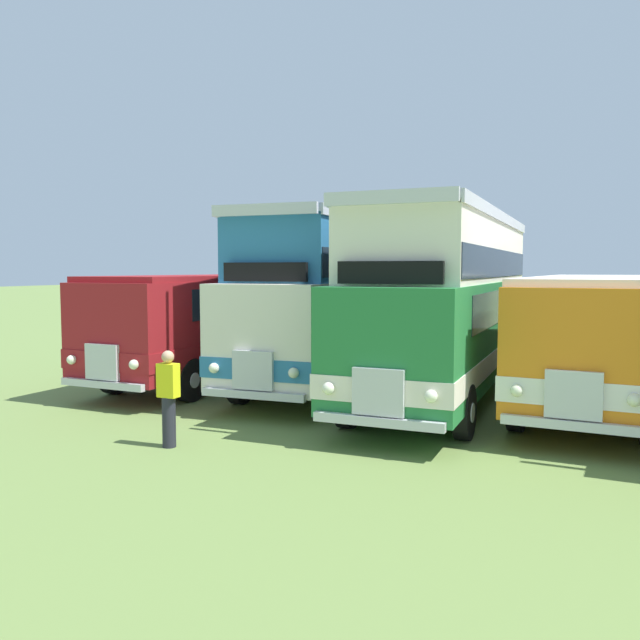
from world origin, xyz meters
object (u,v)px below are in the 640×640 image
bus_second_in_row (336,298)px  bus_third_in_row (449,301)px  bus_fourth_in_row (593,330)px  bus_first_in_row (226,317)px  marshal_person (169,398)px

bus_second_in_row → bus_third_in_row: size_ratio=0.91×
bus_third_in_row → bus_fourth_in_row: bus_third_in_row is taller
bus_first_in_row → marshal_person: size_ratio=5.85×
bus_second_in_row → marshal_person: size_ratio=5.95×
bus_first_in_row → bus_third_in_row: 6.61m
bus_third_in_row → bus_fourth_in_row: 3.36m
bus_first_in_row → marshal_person: bus_first_in_row is taller
bus_fourth_in_row → bus_third_in_row: bearing=-175.6°
bus_second_in_row → bus_third_in_row: (3.30, -0.66, 0.01)m
bus_fourth_in_row → marshal_person: size_ratio=5.82×
bus_second_in_row → marshal_person: bus_second_in_row is taller
bus_second_in_row → bus_third_in_row: same height
marshal_person → bus_fourth_in_row: bearing=45.2°
bus_third_in_row → marshal_person: (-3.57, -6.65, -1.48)m
bus_fourth_in_row → bus_first_in_row: bearing=180.0°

